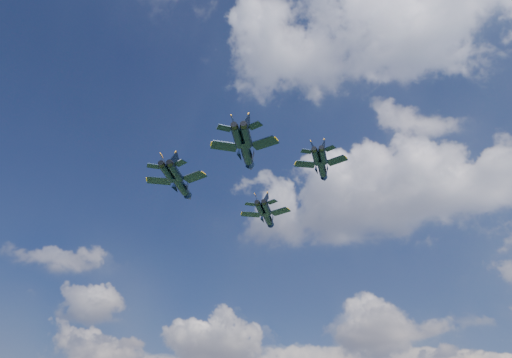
% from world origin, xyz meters
% --- Properties ---
extents(jet_lead, '(11.48, 15.34, 3.61)m').
position_xyz_m(jet_lead, '(-2.55, 17.20, 63.16)').
color(jet_lead, black).
extents(jet_left, '(12.77, 17.09, 4.02)m').
position_xyz_m(jet_left, '(-13.00, -3.78, 63.65)').
color(jet_left, black).
extents(jet_right, '(10.42, 13.88, 3.27)m').
position_xyz_m(jet_right, '(15.64, 3.87, 64.44)').
color(jet_right, black).
extents(jet_slot, '(12.00, 16.38, 3.86)m').
position_xyz_m(jet_slot, '(5.90, -10.61, 62.36)').
color(jet_slot, black).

